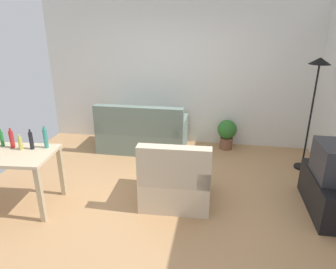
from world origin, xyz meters
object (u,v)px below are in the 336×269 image
(bottle_squat, at_px, (20,143))
(bottle_dark, at_px, (31,140))
(torchiere_lamp, at_px, (316,84))
(desk, at_px, (6,161))
(tv_stand, at_px, (327,194))
(couch, at_px, (143,134))
(bottle_green, at_px, (2,139))
(tv, at_px, (335,161))
(bottle_red, at_px, (12,139))
(armchair, at_px, (176,180))
(bottle_tall, at_px, (45,138))
(potted_plant, at_px, (227,132))

(bottle_squat, bearing_deg, bottle_dark, 17.24)
(torchiere_lamp, distance_m, desk, 4.51)
(tv_stand, bearing_deg, couch, 61.37)
(couch, relative_size, bottle_squat, 7.81)
(couch, xyz_separation_m, bottle_squat, (-1.10, -1.97, 0.54))
(bottle_green, xyz_separation_m, bottle_squat, (0.31, -0.07, -0.02))
(desk, bearing_deg, torchiere_lamp, 19.08)
(tv, relative_size, desk, 0.48)
(couch, bearing_deg, desk, 59.36)
(bottle_squat, distance_m, bottle_dark, 0.14)
(bottle_red, bearing_deg, couch, 57.13)
(tv_stand, bearing_deg, bottle_red, 95.48)
(tv_stand, distance_m, bottle_red, 4.13)
(torchiere_lamp, xyz_separation_m, armchair, (-1.94, -1.35, -1.09))
(tv, xyz_separation_m, bottle_red, (-4.07, -0.39, 0.18))
(bottle_squat, bearing_deg, couch, 60.77)
(desk, relative_size, bottle_dark, 4.68)
(tv_stand, height_order, bottle_tall, bottle_tall)
(bottle_squat, bearing_deg, armchair, 9.05)
(tv, relative_size, bottle_dark, 2.24)
(desk, xyz_separation_m, armchair, (2.12, 0.45, -0.33))
(potted_plant, xyz_separation_m, bottle_green, (-2.98, -2.21, 0.53))
(bottle_red, distance_m, bottle_squat, 0.15)
(couch, relative_size, tv, 2.67)
(bottle_tall, bearing_deg, potted_plant, 42.42)
(desk, relative_size, bottle_squat, 6.12)
(potted_plant, height_order, bottle_squat, bottle_squat)
(couch, distance_m, tv, 3.24)
(armchair, height_order, bottle_red, bottle_red)
(torchiere_lamp, xyz_separation_m, bottle_dark, (-3.79, -1.62, -0.53))
(couch, height_order, bottle_red, bottle_red)
(tv, height_order, bottle_green, bottle_green)
(potted_plant, relative_size, armchair, 0.61)
(potted_plant, bearing_deg, bottle_squat, -139.46)
(tv, relative_size, potted_plant, 1.05)
(bottle_dark, bearing_deg, tv_stand, 5.87)
(potted_plant, distance_m, bottle_green, 3.75)
(desk, distance_m, bottle_squat, 0.28)
(couch, height_order, bottle_dark, bottle_dark)
(armchair, xyz_separation_m, bottle_squat, (-1.98, -0.32, 0.53))
(torchiere_lamp, distance_m, bottle_squat, 4.30)
(tv, xyz_separation_m, potted_plant, (-1.26, 1.85, -0.37))
(tv_stand, xyz_separation_m, bottle_green, (-4.23, -0.36, 0.62))
(bottle_squat, bearing_deg, bottle_red, 164.51)
(torchiere_lamp, bearing_deg, bottle_red, -158.23)
(bottle_dark, bearing_deg, torchiere_lamp, 23.18)
(torchiere_lamp, xyz_separation_m, bottle_tall, (-3.63, -1.55, -0.52))
(armchair, distance_m, bottle_tall, 1.79)
(couch, bearing_deg, tv_stand, 151.37)
(desk, relative_size, bottle_green, 5.29)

